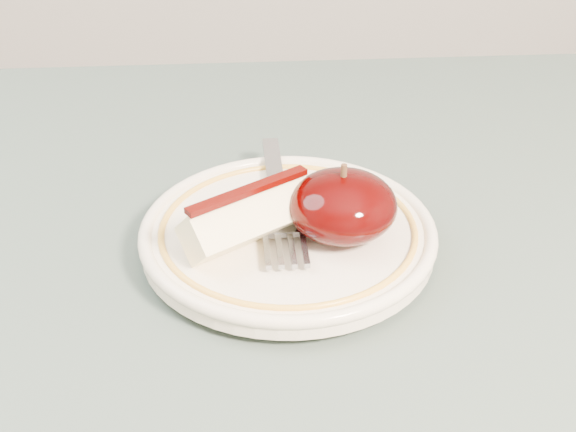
{
  "coord_description": "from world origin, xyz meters",
  "views": [
    {
      "loc": [
        0.06,
        -0.32,
        1.06
      ],
      "look_at": [
        0.09,
        0.11,
        0.78
      ],
      "focal_mm": 50.0,
      "sensor_mm": 36.0,
      "label": 1
    }
  ],
  "objects": [
    {
      "name": "fork",
      "position": [
        0.09,
        0.14,
        0.77
      ],
      "size": [
        0.03,
        0.17,
        0.0
      ],
      "rotation": [
        0.0,
        0.0,
        1.59
      ],
      "color": "gray",
      "rests_on": "plate"
    },
    {
      "name": "apple_wedge",
      "position": [
        0.07,
        0.1,
        0.79
      ],
      "size": [
        0.09,
        0.08,
        0.04
      ],
      "rotation": [
        0.0,
        0.0,
        0.58
      ],
      "color": "#FFF3BB",
      "rests_on": "plate"
    },
    {
      "name": "plate",
      "position": [
        0.09,
        0.11,
        0.76
      ],
      "size": [
        0.2,
        0.2,
        0.02
      ],
      "color": "#F6E9CE",
      "rests_on": "table"
    },
    {
      "name": "apple_half",
      "position": [
        0.12,
        0.1,
        0.79
      ],
      "size": [
        0.07,
        0.07,
        0.05
      ],
      "color": "black",
      "rests_on": "plate"
    }
  ]
}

